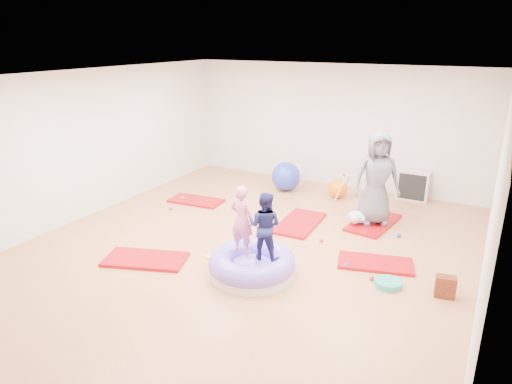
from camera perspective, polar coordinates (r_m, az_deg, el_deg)
The scene contains 19 objects.
room at distance 7.20m, azimuth -1.14°, elevation 3.09°, with size 7.01×8.01×2.81m.
gym_mat_front_left at distance 7.47m, azimuth -13.66°, elevation -8.18°, with size 1.27×0.63×0.05m, color #9B0F01.
gym_mat_mid_left at distance 9.85m, azimuth -7.50°, elevation -1.08°, with size 1.13×0.57×0.05m, color #9B0F01.
gym_mat_center_back at distance 8.65m, azimuth 5.45°, elevation -3.87°, with size 1.31×0.65×0.05m, color #9B0F01.
gym_mat_right at distance 7.39m, azimuth 14.69°, elevation -8.60°, with size 1.14×0.57×0.05m, color #9B0F01.
gym_mat_rear_right at distance 8.90m, azimuth 14.45°, elevation -3.74°, with size 1.31×0.65×0.05m, color #9B0F01.
inflatable_cushion at distance 6.81m, azimuth -0.52°, elevation -9.13°, with size 1.29×1.29×0.41m.
child_pink at distance 6.60m, azimuth -1.77°, elevation -3.09°, with size 0.38×0.25×1.04m, color pink.
child_navy at distance 6.43m, azimuth 1.11°, elevation -3.86°, with size 0.49×0.38×1.00m, color #191A4E.
adult_caregiver at distance 8.58m, azimuth 14.87°, elevation 1.69°, with size 0.84×0.55×1.72m, color #545660.
infant at distance 8.69m, azimuth 12.53°, elevation -3.13°, with size 0.39×0.40×0.23m.
ball_pit_balls at distance 8.02m, azimuth 2.74°, elevation -5.62°, with size 4.63×2.48×0.08m.
exercise_ball_blue at distance 10.43m, azimuth 3.77°, elevation 1.95°, with size 0.66×0.66×0.66m, color #2238B1.
exercise_ball_orange at distance 10.11m, azimuth 10.15°, elevation 0.42°, with size 0.42×0.42×0.42m, color orange.
infant_play_gym at distance 10.00m, azimuth 12.40°, elevation 1.02°, with size 0.72×0.68×0.55m.
cube_shelf at distance 10.37m, azimuth 19.04°, elevation 0.81°, with size 0.65×0.32×0.65m.
balance_disc at distance 6.85m, azimuth 16.17°, elevation -10.91°, with size 0.38×0.38×0.08m, color teal.
backpack at distance 6.79m, azimuth 22.59°, elevation -10.88°, with size 0.26×0.16×0.30m, color #932E0E.
yellow_toy at distance 7.43m, azimuth -5.71°, elevation -7.98°, with size 0.20×0.20×0.03m, color yellow.
Camera 1 is at (3.43, -6.02, 3.36)m, focal length 32.00 mm.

